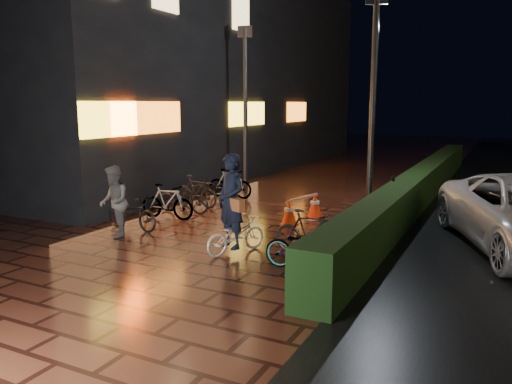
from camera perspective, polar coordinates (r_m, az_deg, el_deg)
The scene contains 11 objects.
ground at distance 10.39m, azimuth -7.33°, elevation -6.76°, with size 80.00×80.00×0.00m, color #381911.
hedge at distance 16.56m, azimuth 18.46°, elevation 0.90°, with size 0.70×20.00×1.00m, color black.
bystander_person at distance 11.68m, azimuth -15.94°, elevation -1.06°, with size 0.79×0.62×1.63m, color #595A5C.
storefront_block at distance 24.88m, azimuth -10.94°, elevation 13.39°, with size 12.09×22.00×9.00m.
lamp_post_hedge at distance 13.08m, azimuth 13.22°, elevation 10.57°, with size 0.54×0.28×5.75m.
lamp_post_sf at distance 17.53m, azimuth -1.21°, elevation 10.33°, with size 0.54×0.17×5.58m.
cyclist at distance 10.00m, azimuth -2.61°, elevation -2.87°, with size 1.02×1.50×2.04m.
traffic_barrier at distance 12.96m, azimuth 5.33°, elevation -1.89°, with size 0.66×1.56×0.63m.
cart_assembly at distance 13.80m, azimuth 16.48°, elevation -0.35°, with size 0.66×0.68×1.16m.
parked_bikes_storefront at distance 14.16m, azimuth -7.62°, elevation -0.40°, with size 1.79×5.19×0.93m.
parked_bikes_hedge at distance 9.45m, azimuth 5.91°, elevation -5.67°, with size 1.86×1.49×0.93m.
Camera 1 is at (5.63, -8.20, 3.00)m, focal length 35.00 mm.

